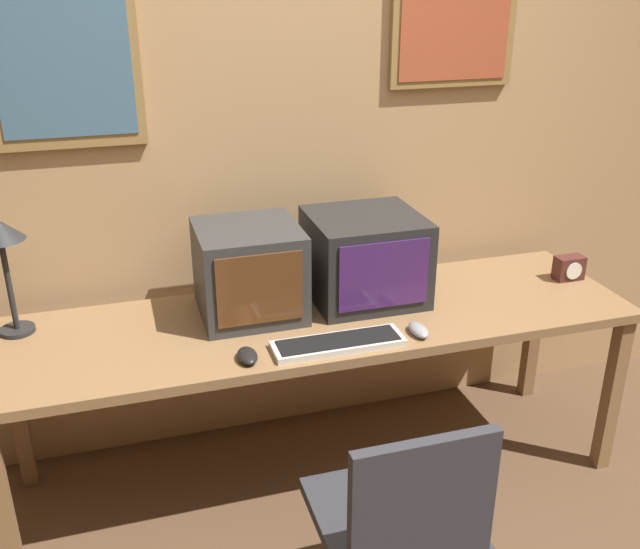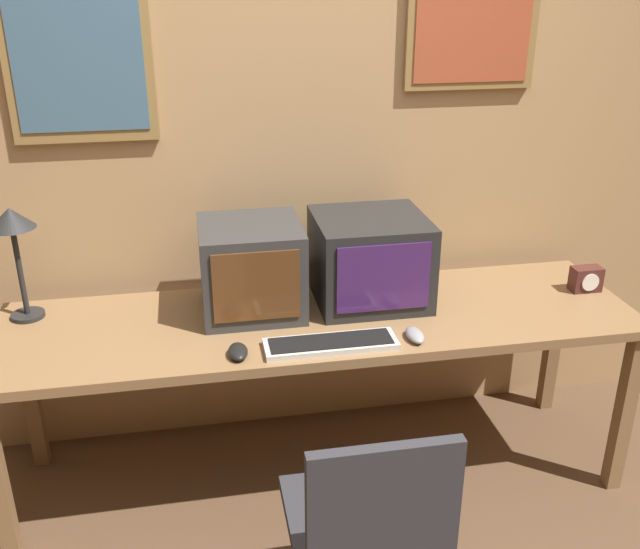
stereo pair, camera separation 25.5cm
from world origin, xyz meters
name	(u,v)px [view 2 (the right image)]	position (x,y,z in m)	size (l,w,h in m)	color
wall_back	(299,130)	(0.00, 1.50, 1.30)	(8.00, 0.08, 2.60)	tan
desk	(320,332)	(0.00, 1.06, 0.65)	(2.34, 0.66, 0.71)	olive
monitor_left	(251,268)	(-0.24, 1.16, 0.88)	(0.37, 0.38, 0.33)	#333333
monitor_right	(370,259)	(0.21, 1.17, 0.88)	(0.41, 0.40, 0.33)	black
keyboard_main	(331,344)	(-0.01, 0.82, 0.73)	(0.45, 0.13, 0.03)	beige
mouse_near_keyboard	(415,335)	(0.29, 0.82, 0.73)	(0.06, 0.12, 0.03)	gray
mouse_far_corner	(238,352)	(-0.32, 0.82, 0.73)	(0.06, 0.11, 0.03)	black
desk_clock	(586,279)	(1.07, 1.09, 0.76)	(0.12, 0.07, 0.10)	#4C231E
desk_lamp	(13,231)	(-1.05, 1.24, 1.05)	(0.16, 0.16, 0.42)	black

